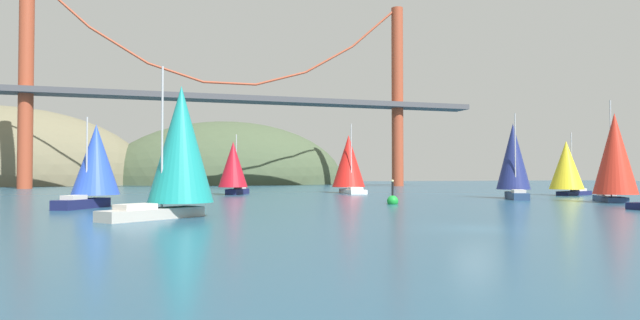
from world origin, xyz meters
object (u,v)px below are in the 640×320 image
at_px(sailboat_yellow_sail, 567,167).
at_px(sailboat_teal_sail, 179,148).
at_px(sailboat_red_spinnaker, 349,163).
at_px(sailboat_scarlet_sail, 614,156).
at_px(sailboat_blue_spinnaker, 95,163).
at_px(sailboat_navy_sail, 513,159).
at_px(channel_buoy, 393,200).
at_px(sailboat_crimson_sail, 233,166).

bearing_deg(sailboat_yellow_sail, sailboat_teal_sail, -156.52).
relative_size(sailboat_yellow_sail, sailboat_teal_sail, 0.86).
relative_size(sailboat_teal_sail, sailboat_red_spinnaker, 0.95).
relative_size(sailboat_scarlet_sail, sailboat_teal_sail, 1.06).
xyz_separation_m(sailboat_blue_spinnaker, sailboat_yellow_sail, (59.09, 9.24, 0.01)).
height_order(sailboat_yellow_sail, sailboat_navy_sail, sailboat_navy_sail).
relative_size(sailboat_navy_sail, channel_buoy, 3.84).
bearing_deg(sailboat_crimson_sail, sailboat_navy_sail, -35.59).
distance_m(sailboat_red_spinnaker, sailboat_crimson_sail, 18.34).
bearing_deg(sailboat_crimson_sail, sailboat_scarlet_sail, -44.12).
distance_m(sailboat_scarlet_sail, channel_buoy, 23.85).
distance_m(sailboat_scarlet_sail, sailboat_blue_spinnaker, 50.91).
xyz_separation_m(sailboat_red_spinnaker, channel_buoy, (-6.97, -31.23, -4.30)).
bearing_deg(sailboat_teal_sail, sailboat_navy_sail, 23.64).
bearing_deg(sailboat_navy_sail, sailboat_red_spinnaker, 117.37).
relative_size(sailboat_navy_sail, sailboat_teal_sail, 1.00).
height_order(sailboat_yellow_sail, sailboat_teal_sail, sailboat_teal_sail).
bearing_deg(sailboat_teal_sail, sailboat_scarlet_sail, 7.94).
bearing_deg(sailboat_navy_sail, channel_buoy, -159.19).
xyz_separation_m(sailboat_teal_sail, channel_buoy, (20.68, 10.16, -4.36)).
bearing_deg(sailboat_yellow_sail, sailboat_scarlet_sail, -117.63).
relative_size(sailboat_scarlet_sail, channel_buoy, 4.07).
distance_m(sailboat_blue_spinnaker, sailboat_yellow_sail, 59.81).
relative_size(sailboat_blue_spinnaker, sailboat_crimson_sail, 0.91).
xyz_separation_m(sailboat_scarlet_sail, channel_buoy, (-23.08, 4.06, -4.41)).
relative_size(sailboat_teal_sail, sailboat_crimson_sail, 1.17).
bearing_deg(sailboat_yellow_sail, sailboat_navy_sail, -157.04).
bearing_deg(sailboat_teal_sail, sailboat_yellow_sail, 23.48).
distance_m(sailboat_navy_sail, channel_buoy, 21.14).
bearing_deg(sailboat_blue_spinnaker, sailboat_scarlet_sail, -8.43).
bearing_deg(sailboat_red_spinnaker, sailboat_teal_sail, -123.74).
bearing_deg(channel_buoy, sailboat_teal_sail, -153.83).
bearing_deg(sailboat_scarlet_sail, sailboat_teal_sail, -172.06).
bearing_deg(sailboat_scarlet_sail, sailboat_red_spinnaker, 114.54).
distance_m(sailboat_yellow_sail, channel_buoy, 34.43).
bearing_deg(sailboat_red_spinnaker, sailboat_navy_sail, -62.63).
height_order(sailboat_scarlet_sail, sailboat_teal_sail, sailboat_scarlet_sail).
bearing_deg(sailboat_blue_spinnaker, sailboat_teal_sail, -64.09).
relative_size(sailboat_yellow_sail, sailboat_navy_sail, 0.86).
xyz_separation_m(sailboat_blue_spinnaker, sailboat_red_spinnaker, (34.24, 27.83, 0.73)).
distance_m(sailboat_blue_spinnaker, sailboat_red_spinnaker, 44.13).
relative_size(sailboat_yellow_sail, sailboat_crimson_sail, 1.00).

